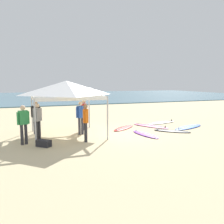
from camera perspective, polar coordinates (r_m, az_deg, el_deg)
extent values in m
plane|color=beige|center=(12.34, 0.61, -5.29)|extent=(80.00, 80.00, 0.00)
cube|color=teal|center=(44.92, -15.25, 3.66)|extent=(80.00, 36.00, 0.10)
cylinder|color=#B7B7BC|center=(10.32, -18.13, -2.35)|extent=(0.07, 0.07, 2.05)
cylinder|color=#B7B7BC|center=(10.95, -1.08, -1.45)|extent=(0.07, 0.07, 2.05)
cylinder|color=#B7B7BC|center=(13.50, -18.82, -0.18)|extent=(0.07, 0.07, 2.05)
cylinder|color=#B7B7BC|center=(13.99, -5.55, 0.42)|extent=(0.07, 0.07, 2.05)
cube|color=white|center=(10.41, -9.46, 3.18)|extent=(3.22, 0.03, 0.18)
cube|color=white|center=(13.57, -12.18, 4.05)|extent=(3.22, 0.03, 0.18)
cube|color=white|center=(11.82, -18.71, 3.37)|extent=(0.03, 3.22, 0.18)
cube|color=white|center=(12.36, -3.62, 3.90)|extent=(0.03, 3.22, 0.18)
pyramid|color=white|center=(11.97, -11.05, 5.77)|extent=(3.34, 3.34, 0.70)
ellipsoid|color=red|center=(13.72, 2.85, -3.88)|extent=(1.97, 1.73, 0.07)
cube|color=white|center=(13.71, 2.86, -3.72)|extent=(1.41, 1.13, 0.01)
cone|color=white|center=(12.96, 1.10, -4.09)|extent=(0.09, 0.09, 0.12)
ellipsoid|color=pink|center=(14.50, 9.32, -3.35)|extent=(1.74, 2.43, 0.07)
cube|color=black|center=(14.49, 9.32, -3.21)|extent=(1.03, 1.82, 0.01)
cone|color=black|center=(14.01, 12.81, -3.42)|extent=(0.09, 0.09, 0.12)
ellipsoid|color=purple|center=(12.16, 8.06, -5.38)|extent=(0.81, 2.07, 0.07)
cube|color=white|center=(12.16, 8.06, -5.21)|extent=(0.27, 1.70, 0.01)
cone|color=white|center=(12.80, 5.85, -4.28)|extent=(0.09, 0.09, 0.12)
ellipsoid|color=black|center=(13.27, 14.39, -4.48)|extent=(1.84, 1.69, 0.07)
cube|color=white|center=(13.26, 14.39, -4.32)|extent=(1.29, 1.13, 0.01)
cone|color=white|center=(13.35, 10.94, -3.89)|extent=(0.09, 0.09, 0.12)
ellipsoid|color=blue|center=(14.69, 18.08, -3.48)|extent=(2.63, 1.54, 0.07)
cube|color=white|center=(14.68, 18.08, -3.34)|extent=(2.05, 0.80, 0.01)
cone|color=white|center=(13.79, 15.88, -3.68)|extent=(0.09, 0.09, 0.12)
ellipsoid|color=white|center=(15.85, 11.96, -2.51)|extent=(2.39, 1.11, 0.07)
cube|color=black|center=(15.84, 11.96, -2.38)|extent=(1.93, 0.47, 0.01)
cone|color=black|center=(16.51, 14.28, -1.85)|extent=(0.09, 0.09, 0.12)
cylinder|color=#2D2D33|center=(10.83, -21.01, -5.18)|extent=(0.13, 0.13, 0.88)
cylinder|color=#2D2D33|center=(10.90, -20.14, -5.07)|extent=(0.13, 0.13, 0.88)
cube|color=#2D8C47|center=(10.74, -20.75, -1.26)|extent=(0.42, 0.34, 0.60)
sphere|color=beige|center=(10.69, -20.85, 0.99)|extent=(0.21, 0.21, 0.21)
cylinder|color=#2D8C47|center=(10.66, -21.88, -1.49)|extent=(0.09, 0.09, 0.54)
cylinder|color=#2D8C47|center=(10.83, -19.63, -1.25)|extent=(0.09, 0.09, 0.54)
cylinder|color=#383842|center=(12.86, -18.23, -3.15)|extent=(0.13, 0.13, 0.88)
cylinder|color=#383842|center=(12.76, -17.56, -3.20)|extent=(0.13, 0.13, 0.88)
cube|color=black|center=(12.70, -18.03, 0.11)|extent=(0.42, 0.39, 0.60)
sphere|color=#9E7051|center=(12.66, -18.10, 2.02)|extent=(0.21, 0.21, 0.21)
cylinder|color=black|center=(12.83, -18.88, 0.05)|extent=(0.09, 0.09, 0.54)
cylinder|color=black|center=(12.58, -17.14, -0.02)|extent=(0.09, 0.09, 0.54)
cylinder|color=#2D2D33|center=(10.64, -6.34, -4.96)|extent=(0.13, 0.13, 0.88)
cylinder|color=#2D2D33|center=(10.81, -6.43, -4.76)|extent=(0.13, 0.13, 0.88)
cube|color=orange|center=(10.60, -6.45, -0.94)|extent=(0.27, 0.39, 0.60)
sphere|color=#9E7051|center=(10.54, -6.48, 1.34)|extent=(0.21, 0.21, 0.21)
cylinder|color=orange|center=(10.37, -6.32, -1.23)|extent=(0.09, 0.09, 0.54)
cylinder|color=orange|center=(10.83, -6.56, -0.88)|extent=(0.09, 0.09, 0.54)
cylinder|color=#2D2D33|center=(11.52, -17.80, -4.32)|extent=(0.13, 0.13, 0.88)
cylinder|color=#2D2D33|center=(11.65, -17.21, -4.17)|extent=(0.13, 0.13, 0.88)
cube|color=gray|center=(11.47, -17.65, -0.61)|extent=(0.41, 0.41, 0.60)
sphere|color=beige|center=(11.42, -17.73, 1.50)|extent=(0.21, 0.21, 0.21)
cylinder|color=gray|center=(11.30, -18.42, -0.86)|extent=(0.09, 0.09, 0.54)
cylinder|color=gray|center=(11.64, -16.89, -0.57)|extent=(0.09, 0.09, 0.54)
cylinder|color=black|center=(13.44, -6.71, -2.39)|extent=(0.13, 0.13, 0.88)
cylinder|color=black|center=(13.26, -6.83, -2.52)|extent=(0.13, 0.13, 0.88)
cube|color=red|center=(13.25, -6.82, 0.70)|extent=(0.35, 0.42, 0.60)
sphere|color=beige|center=(13.21, -6.85, 2.53)|extent=(0.21, 0.21, 0.21)
cylinder|color=red|center=(13.48, -6.66, 0.73)|extent=(0.09, 0.09, 0.54)
cylinder|color=red|center=(13.02, -6.98, 0.49)|extent=(0.09, 0.09, 0.54)
cylinder|color=#383842|center=(12.25, -7.19, -3.35)|extent=(0.13, 0.13, 0.88)
cylinder|color=#383842|center=(12.15, -7.90, -3.45)|extent=(0.13, 0.13, 0.88)
cube|color=#2851B2|center=(12.08, -7.60, 0.05)|extent=(0.41, 0.33, 0.60)
sphere|color=beige|center=(12.04, -7.64, 2.06)|extent=(0.21, 0.21, 0.21)
cylinder|color=#2851B2|center=(12.21, -6.70, 0.05)|extent=(0.09, 0.09, 0.54)
cylinder|color=#2851B2|center=(11.96, -8.52, -0.13)|extent=(0.09, 0.09, 0.54)
cube|color=#232328|center=(10.32, -16.24, -7.30)|extent=(0.66, 0.64, 0.28)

